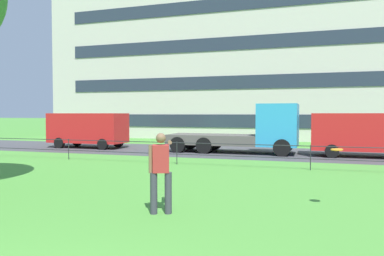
% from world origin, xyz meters
% --- Properties ---
extents(street_strip, '(80.00, 6.92, 0.01)m').
position_xyz_m(street_strip, '(0.00, 18.60, 0.00)').
color(street_strip, '#424247').
rests_on(street_strip, ground).
extents(park_fence, '(39.05, 0.04, 1.00)m').
position_xyz_m(park_fence, '(-0.00, 12.71, 0.68)').
color(park_fence, '#232328').
rests_on(park_fence, ground).
extents(person_thrower, '(0.48, 0.85, 1.79)m').
position_xyz_m(person_thrower, '(-0.39, 5.12, 0.97)').
color(person_thrower, '#383842').
rests_on(person_thrower, ground).
extents(frisbee, '(0.38, 0.38, 0.04)m').
position_xyz_m(frisbee, '(3.34, 6.68, 1.39)').
color(frisbee, orange).
extents(panel_van_left, '(5.03, 2.16, 2.24)m').
position_xyz_m(panel_van_left, '(-11.01, 18.38, 1.27)').
color(panel_van_left, red).
rests_on(panel_van_left, ground).
extents(flatbed_truck_far_right, '(7.35, 2.56, 2.75)m').
position_xyz_m(flatbed_truck_far_right, '(-0.38, 18.27, 1.22)').
color(flatbed_truck_far_right, '#2D99D1').
rests_on(flatbed_truck_far_right, ground).
extents(panel_van_far_left, '(5.03, 2.15, 2.24)m').
position_xyz_m(panel_van_far_left, '(5.34, 18.17, 1.27)').
color(panel_van_far_left, red).
rests_on(panel_van_far_left, ground).
extents(apartment_building_background, '(32.80, 10.38, 19.59)m').
position_xyz_m(apartment_building_background, '(-4.80, 32.80, 9.80)').
color(apartment_building_background, beige).
rests_on(apartment_building_background, ground).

